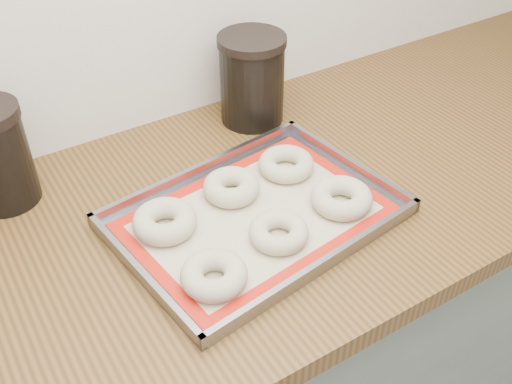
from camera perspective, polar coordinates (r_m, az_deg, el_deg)
countertop at (r=1.01m, az=-12.80°, el=-6.17°), size 3.06×0.68×0.04m
baking_tray at (r=1.02m, az=0.00°, el=-2.32°), size 0.50×0.39×0.03m
baking_mat at (r=1.02m, az=-0.00°, el=-2.40°), size 0.45×0.34×0.00m
bagel_front_left at (r=0.90m, az=-4.02°, el=-7.89°), size 0.12×0.12×0.04m
bagel_front_mid at (r=0.97m, az=2.19°, el=-3.84°), size 0.11×0.11×0.03m
bagel_front_right at (r=1.04m, az=8.14°, el=-0.56°), size 0.13×0.13×0.04m
bagel_back_left at (r=1.00m, az=-8.69°, el=-2.77°), size 0.12×0.12×0.04m
bagel_back_mid at (r=1.06m, az=-2.38°, el=0.47°), size 0.13×0.13×0.04m
bagel_back_right at (r=1.12m, az=2.89°, el=2.68°), size 0.13×0.13×0.03m
canister_right at (r=1.24m, az=-0.39°, el=10.72°), size 0.14×0.14×0.19m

